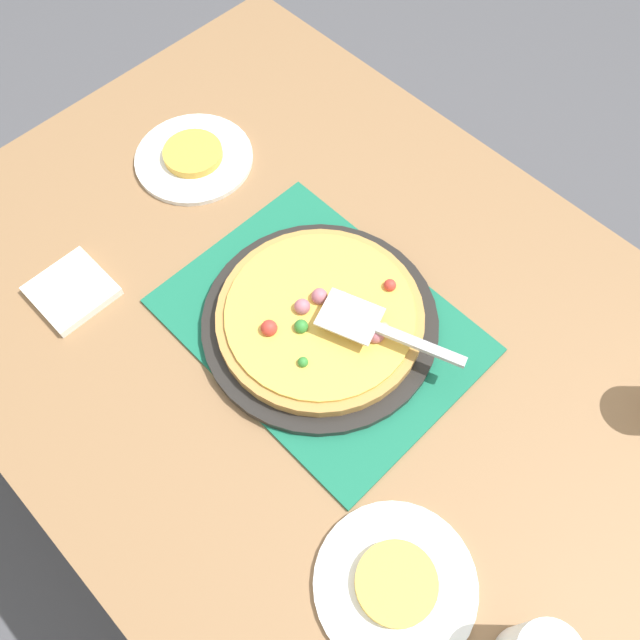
% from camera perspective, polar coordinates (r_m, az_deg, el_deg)
% --- Properties ---
extents(ground_plane, '(8.00, 8.00, 0.00)m').
position_cam_1_polar(ground_plane, '(1.78, -0.00, -12.03)').
color(ground_plane, '#4C4C51').
extents(dining_table, '(1.40, 1.00, 0.75)m').
position_cam_1_polar(dining_table, '(1.18, -0.00, -3.02)').
color(dining_table, olive).
rests_on(dining_table, ground_plane).
extents(placemat, '(0.48, 0.36, 0.01)m').
position_cam_1_polar(placemat, '(1.08, -0.00, -0.43)').
color(placemat, '#196B4C').
rests_on(placemat, dining_table).
extents(pizza_pan, '(0.38, 0.38, 0.01)m').
position_cam_1_polar(pizza_pan, '(1.07, -0.00, -0.18)').
color(pizza_pan, black).
rests_on(pizza_pan, placemat).
extents(pizza, '(0.33, 0.33, 0.05)m').
position_cam_1_polar(pizza, '(1.05, 0.03, 0.33)').
color(pizza, '#B78442').
rests_on(pizza, pizza_pan).
extents(plate_near_left, '(0.22, 0.22, 0.01)m').
position_cam_1_polar(plate_near_left, '(0.96, 6.44, -21.49)').
color(plate_near_left, white).
rests_on(plate_near_left, dining_table).
extents(plate_far_right, '(0.22, 0.22, 0.01)m').
position_cam_1_polar(plate_far_right, '(1.31, -10.69, 13.39)').
color(plate_far_right, white).
rests_on(plate_far_right, dining_table).
extents(served_slice_left, '(0.11, 0.11, 0.02)m').
position_cam_1_polar(served_slice_left, '(0.95, 6.52, -21.39)').
color(served_slice_left, '#EAB747').
rests_on(served_slice_left, plate_near_left).
extents(served_slice_right, '(0.11, 0.11, 0.02)m').
position_cam_1_polar(served_slice_right, '(1.30, -10.78, 13.77)').
color(served_slice_right, gold).
rests_on(served_slice_right, plate_far_right).
extents(pizza_server, '(0.23, 0.12, 0.01)m').
position_cam_1_polar(pizza_server, '(1.01, 5.05, -0.70)').
color(pizza_server, silver).
rests_on(pizza_server, pizza).
extents(napkin_stack, '(0.12, 0.12, 0.02)m').
position_cam_1_polar(napkin_stack, '(1.18, -20.40, 2.35)').
color(napkin_stack, white).
rests_on(napkin_stack, dining_table).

